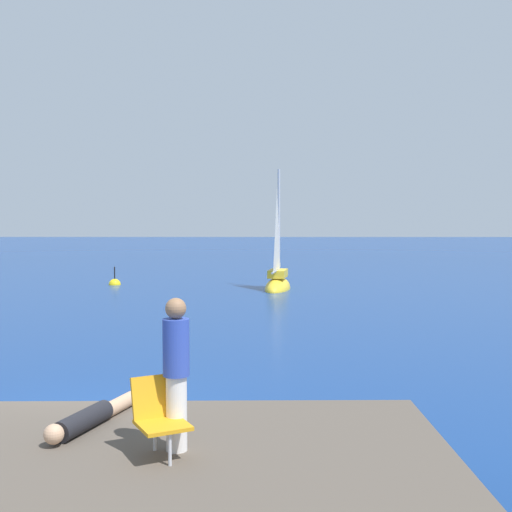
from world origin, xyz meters
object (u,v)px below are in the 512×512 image
Objects in this scene: sailboat_near at (278,282)px; beach_chair at (159,413)px; person_standing at (176,370)px; marker_buoy at (115,285)px; person_sunbather at (90,418)px.

sailboat_near is 7.30× the size of beach_chair.
person_standing is 1.43× the size of marker_buoy.
person_standing is at bearing -76.05° from marker_buoy.
sailboat_near reaches higher than person_sunbather.
beach_chair is (0.94, -0.87, 0.33)m from person_sunbather.
sailboat_near reaches higher than person_standing.
beach_chair is at bearing -76.49° from marker_buoy.
sailboat_near is 22.25m from person_standing.
marker_buoy is (-7.61, 1.76, -0.31)m from sailboat_near.
beach_chair is (-0.17, -0.13, -0.42)m from person_standing.
sailboat_near is 3.43× the size of person_sunbather.
person_standing is 24.69m from marker_buoy.
person_sunbather is 1.05× the size of person_standing.
person_standing reaches higher than person_sunbather.
sailboat_near is 7.82m from marker_buoy.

